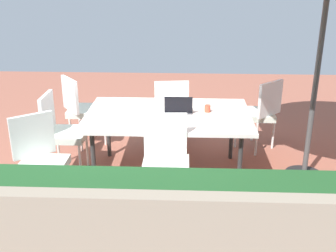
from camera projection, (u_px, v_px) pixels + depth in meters
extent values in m
cube|color=#935442|center=(168.00, 173.00, 5.09)|extent=(10.00, 10.00, 0.02)
cube|color=white|center=(168.00, 115.00, 4.82)|extent=(1.89, 1.20, 0.04)
cylinder|color=#333333|center=(232.00, 132.00, 5.34)|extent=(0.05, 0.05, 0.72)
cylinder|color=#333333|center=(108.00, 130.00, 5.41)|extent=(0.05, 0.05, 0.72)
cylinder|color=#333333|center=(240.00, 164.00, 4.50)|extent=(0.05, 0.05, 0.72)
cylinder|color=#333333|center=(94.00, 161.00, 4.57)|extent=(0.05, 0.05, 0.72)
cylinder|color=#4C4C4C|center=(317.00, 71.00, 4.50)|extent=(0.06, 0.06, 2.58)
cylinder|color=black|center=(304.00, 176.00, 4.95)|extent=(0.44, 0.44, 0.06)
cube|color=silver|center=(166.00, 167.00, 4.14)|extent=(0.46, 0.46, 0.08)
cube|color=white|center=(165.00, 134.00, 4.24)|extent=(0.44, 0.07, 0.45)
cylinder|color=white|center=(148.00, 200.00, 4.07)|extent=(0.03, 0.03, 0.45)
cylinder|color=white|center=(184.00, 200.00, 4.07)|extent=(0.03, 0.03, 0.45)
cylinder|color=white|center=(149.00, 182.00, 4.41)|extent=(0.03, 0.03, 0.45)
cylinder|color=white|center=(183.00, 182.00, 4.41)|extent=(0.03, 0.03, 0.45)
cube|color=silver|center=(170.00, 112.00, 5.68)|extent=(0.46, 0.46, 0.08)
cube|color=white|center=(172.00, 98.00, 5.39)|extent=(0.44, 0.10, 0.45)
cylinder|color=white|center=(182.00, 125.00, 5.95)|extent=(0.03, 0.03, 0.45)
cylinder|color=white|center=(156.00, 126.00, 5.93)|extent=(0.03, 0.03, 0.45)
cylinder|color=white|center=(185.00, 135.00, 5.62)|extent=(0.03, 0.03, 0.45)
cylinder|color=white|center=(158.00, 136.00, 5.59)|extent=(0.03, 0.03, 0.45)
cube|color=silver|center=(67.00, 134.00, 4.94)|extent=(0.46, 0.46, 0.08)
cube|color=white|center=(47.00, 113.00, 4.85)|extent=(0.04, 0.44, 0.45)
cylinder|color=white|center=(80.00, 162.00, 4.86)|extent=(0.03, 0.03, 0.45)
cylinder|color=white|center=(87.00, 149.00, 5.19)|extent=(0.03, 0.03, 0.45)
cylinder|color=white|center=(50.00, 161.00, 4.87)|extent=(0.03, 0.03, 0.45)
cylinder|color=white|center=(58.00, 148.00, 5.21)|extent=(0.03, 0.03, 0.45)
cube|color=silver|center=(86.00, 111.00, 5.74)|extent=(0.46, 0.46, 0.08)
cube|color=white|center=(70.00, 95.00, 5.53)|extent=(0.30, 0.37, 0.45)
cylinder|color=white|center=(105.00, 130.00, 5.80)|extent=(0.03, 0.03, 0.45)
cylinder|color=white|center=(93.00, 122.00, 6.07)|extent=(0.03, 0.03, 0.45)
cylinder|color=white|center=(81.00, 135.00, 5.60)|extent=(0.03, 0.03, 0.45)
cylinder|color=white|center=(70.00, 128.00, 5.88)|extent=(0.03, 0.03, 0.45)
cube|color=silver|center=(256.00, 114.00, 5.61)|extent=(0.46, 0.46, 0.08)
cube|color=white|center=(270.00, 99.00, 5.36)|extent=(0.35, 0.32, 0.45)
cylinder|color=white|center=(253.00, 126.00, 5.94)|extent=(0.03, 0.03, 0.45)
cylinder|color=white|center=(236.00, 132.00, 5.73)|extent=(0.03, 0.03, 0.45)
cylinder|color=white|center=(273.00, 133.00, 5.68)|extent=(0.03, 0.03, 0.45)
cylinder|color=white|center=(256.00, 140.00, 5.47)|extent=(0.03, 0.03, 0.45)
cube|color=silver|center=(42.00, 167.00, 4.15)|extent=(0.46, 0.46, 0.08)
cube|color=white|center=(32.00, 135.00, 4.21)|extent=(0.37, 0.29, 0.45)
cylinder|color=white|center=(33.00, 203.00, 4.01)|extent=(0.03, 0.03, 0.45)
cylinder|color=white|center=(69.00, 193.00, 4.20)|extent=(0.03, 0.03, 0.45)
cylinder|color=white|center=(22.00, 188.00, 4.29)|extent=(0.03, 0.03, 0.45)
cylinder|color=white|center=(56.00, 178.00, 4.48)|extent=(0.03, 0.03, 0.45)
cube|color=#2D2D33|center=(179.00, 111.00, 4.89)|extent=(0.32, 0.22, 0.02)
cube|color=black|center=(178.00, 105.00, 4.75)|extent=(0.32, 0.06, 0.20)
cylinder|color=#CC4C33|center=(207.00, 109.00, 4.85)|extent=(0.07, 0.07, 0.08)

